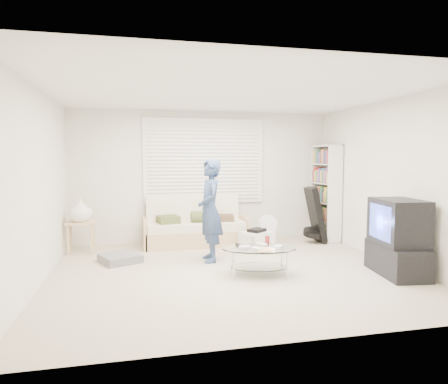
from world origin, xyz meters
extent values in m
plane|color=tan|center=(0.00, 0.00, 0.00)|extent=(5.00, 5.00, 0.00)
cube|color=beige|center=(0.00, 2.25, 1.25)|extent=(5.00, 0.02, 2.50)
cube|color=beige|center=(0.00, -2.25, 1.25)|extent=(5.00, 0.02, 2.50)
cube|color=beige|center=(-2.50, 0.00, 1.25)|extent=(0.02, 4.50, 2.50)
cube|color=beige|center=(2.50, 0.00, 1.25)|extent=(0.02, 4.50, 2.50)
cube|color=white|center=(0.00, 0.00, 2.50)|extent=(5.00, 4.50, 0.02)
cube|color=white|center=(0.00, 2.22, 1.55)|extent=(2.32, 0.06, 1.62)
cube|color=black|center=(0.00, 2.21, 1.55)|extent=(2.20, 0.01, 1.50)
cube|color=silver|center=(0.00, 2.18, 1.55)|extent=(2.16, 0.04, 1.50)
cube|color=silver|center=(0.00, 2.20, 1.55)|extent=(2.32, 0.08, 1.62)
cube|color=tan|center=(-0.24, 1.83, 0.15)|extent=(1.83, 0.73, 0.29)
cube|color=beige|center=(-0.24, 1.81, 0.37)|extent=(1.76, 0.68, 0.15)
cube|color=beige|center=(-0.24, 2.12, 0.64)|extent=(1.76, 0.20, 0.56)
cube|color=tan|center=(-1.15, 1.83, 0.26)|extent=(0.06, 0.73, 0.51)
cube|color=tan|center=(0.68, 1.83, 0.26)|extent=(0.06, 0.73, 0.51)
cube|color=#485228|center=(-0.74, 1.78, 0.50)|extent=(0.43, 0.43, 0.13)
cylinder|color=#485228|center=(-0.10, 1.75, 0.54)|extent=(0.46, 0.20, 0.20)
cube|color=#4E3827|center=(0.31, 1.81, 0.50)|extent=(0.38, 0.38, 0.11)
cube|color=slate|center=(-1.56, 0.87, 0.06)|extent=(0.72, 0.72, 0.12)
cube|color=tan|center=(-2.22, 1.67, 0.52)|extent=(0.47, 0.37, 0.04)
cube|color=tan|center=(-2.41, 1.53, 0.25)|extent=(0.04, 0.04, 0.51)
cube|color=tan|center=(-2.03, 1.53, 0.25)|extent=(0.04, 0.04, 0.51)
cube|color=tan|center=(-2.41, 1.81, 0.25)|extent=(0.04, 0.04, 0.51)
cube|color=tan|center=(-2.03, 1.81, 0.25)|extent=(0.04, 0.04, 0.51)
imported|color=white|center=(-2.22, 1.67, 0.73)|extent=(0.38, 0.38, 0.39)
cube|color=white|center=(2.33, 1.76, 0.93)|extent=(0.29, 0.78, 1.86)
cube|color=black|center=(2.01, 1.53, 0.55)|extent=(0.35, 0.38, 1.04)
cylinder|color=black|center=(1.97, 1.53, 0.20)|extent=(0.38, 0.39, 0.18)
cylinder|color=white|center=(1.04, 1.46, 0.01)|extent=(0.24, 0.24, 0.03)
cylinder|color=white|center=(1.04, 1.46, 0.16)|extent=(0.03, 0.03, 0.30)
cylinder|color=white|center=(1.04, 1.46, 0.41)|extent=(0.36, 0.15, 0.35)
cylinder|color=white|center=(1.04, 1.46, 0.41)|extent=(0.10, 0.06, 0.09)
cube|color=white|center=(0.76, 1.22, 0.16)|extent=(0.61, 0.49, 0.32)
cube|color=black|center=(0.76, 1.22, 0.35)|extent=(0.37, 0.35, 0.05)
cube|color=black|center=(2.20, -0.64, 0.21)|extent=(0.64, 1.02, 0.43)
cube|color=black|center=(2.20, -0.64, 0.74)|extent=(0.64, 0.87, 0.62)
cube|color=#5067DC|center=(1.95, -0.61, 0.74)|extent=(0.11, 0.61, 0.47)
ellipsoid|color=silver|center=(0.33, -0.23, 0.37)|extent=(1.13, 0.84, 0.02)
ellipsoid|color=silver|center=(0.33, -0.23, 0.11)|extent=(0.87, 0.64, 0.01)
cylinder|color=silver|center=(-0.05, -0.37, 0.18)|extent=(0.03, 0.03, 0.36)
cylinder|color=silver|center=(0.64, -0.50, 0.18)|extent=(0.03, 0.03, 0.36)
cylinder|color=silver|center=(0.03, 0.04, 0.18)|extent=(0.03, 0.03, 0.36)
cylinder|color=silver|center=(0.72, -0.10, 0.18)|extent=(0.03, 0.03, 0.36)
cube|color=white|center=(0.12, -0.27, 0.40)|extent=(0.15, 0.10, 0.04)
cube|color=white|center=(0.40, -0.15, 0.40)|extent=(0.17, 0.16, 0.04)
cube|color=white|center=(0.58, -0.33, 0.40)|extent=(0.16, 0.17, 0.04)
cube|color=white|center=(0.26, -0.39, 0.40)|extent=(0.16, 0.17, 0.04)
cylinder|color=silver|center=(0.29, -0.05, 0.44)|extent=(0.06, 0.06, 0.11)
cylinder|color=#B4302B|center=(0.51, -0.08, 0.44)|extent=(0.06, 0.06, 0.12)
cube|color=black|center=(0.08, -0.07, 0.39)|extent=(0.05, 0.16, 0.02)
cube|color=white|center=(0.39, -0.42, 0.39)|extent=(0.30, 0.34, 0.01)
cube|color=tan|center=(0.35, -0.43, 0.39)|extent=(0.21, 0.27, 0.01)
imported|color=navy|center=(-0.18, 0.65, 0.80)|extent=(0.38, 0.58, 1.60)
camera|label=1|loc=(-1.31, -5.39, 1.60)|focal=32.00mm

